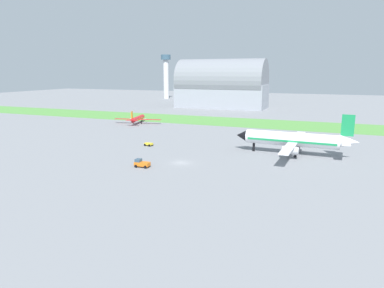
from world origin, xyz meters
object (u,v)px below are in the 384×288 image
airplane_taxiing_turboprop (138,118)px  baggage_cart_near_gate (149,144)px  control_tower (166,73)px  airplane_midfield_jet (294,140)px  pushback_tug_midfield (142,163)px

airplane_taxiing_turboprop → baggage_cart_near_gate: (27.14, -39.43, -1.72)m
control_tower → airplane_taxiing_turboprop: bearing=-69.0°
airplane_taxiing_turboprop → control_tower: size_ratio=0.57×
airplane_midfield_jet → baggage_cart_near_gate: (-42.51, -4.61, -3.66)m
control_tower → pushback_tug_midfield: bearing=-65.6°
airplane_midfield_jet → control_tower: size_ratio=0.92×
airplane_taxiing_turboprop → airplane_midfield_jet: bearing=-129.0°
baggage_cart_near_gate → control_tower: 191.05m
airplane_midfield_jet → pushback_tug_midfield: 41.97m
baggage_cart_near_gate → pushback_tug_midfield: bearing=122.4°
airplane_midfield_jet → baggage_cart_near_gate: size_ratio=12.83×
baggage_cart_near_gate → control_tower: (-78.34, 173.01, 20.71)m
airplane_midfield_jet → pushback_tug_midfield: (-32.30, -26.59, -3.31)m
airplane_midfield_jet → airplane_taxiing_turboprop: size_ratio=1.61×
pushback_tug_midfield → airplane_midfield_jet: bearing=-143.1°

